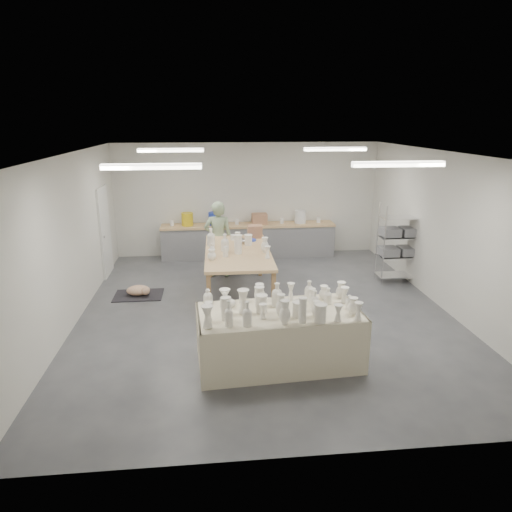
{
  "coord_description": "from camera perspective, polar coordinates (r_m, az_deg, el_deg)",
  "views": [
    {
      "loc": [
        -1.0,
        -8.11,
        3.58
      ],
      "look_at": [
        -0.15,
        0.24,
        1.05
      ],
      "focal_mm": 32.0,
      "sensor_mm": 36.0,
      "label": 1
    }
  ],
  "objects": [
    {
      "name": "cat",
      "position": [
        9.92,
        -14.39,
        -4.17
      ],
      "size": [
        0.58,
        0.5,
        0.21
      ],
      "rotation": [
        0.0,
        0.0,
        0.4
      ],
      "color": "white",
      "rests_on": "rug"
    },
    {
      "name": "wire_shelf",
      "position": [
        10.74,
        17.41,
        1.62
      ],
      "size": [
        0.88,
        0.48,
        1.8
      ],
      "color": "silver",
      "rests_on": "ground"
    },
    {
      "name": "back_counter",
      "position": [
        12.23,
        -1.01,
        2.11
      ],
      "size": [
        4.6,
        0.6,
        1.24
      ],
      "color": "tan",
      "rests_on": "ground"
    },
    {
      "name": "drying_table",
      "position": [
        6.96,
        2.87,
        -9.84
      ],
      "size": [
        2.49,
        1.3,
        1.22
      ],
      "rotation": [
        0.0,
        0.0,
        0.07
      ],
      "color": "olive",
      "rests_on": "ground"
    },
    {
      "name": "red_stool",
      "position": [
        11.09,
        -4.68,
        -0.75
      ],
      "size": [
        0.39,
        0.39,
        0.29
      ],
      "rotation": [
        0.0,
        0.0,
        -0.36
      ],
      "color": "#A91822",
      "rests_on": "ground"
    },
    {
      "name": "rug",
      "position": [
        9.98,
        -14.46,
        -4.76
      ],
      "size": [
        1.0,
        0.7,
        0.02
      ],
      "primitive_type": "cube",
      "color": "black",
      "rests_on": "ground"
    },
    {
      "name": "potter",
      "position": [
        10.65,
        -4.73,
        2.11
      ],
      "size": [
        0.69,
        0.48,
        1.79
      ],
      "primitive_type": "imported",
      "rotation": [
        0.0,
        0.0,
        3.06
      ],
      "color": "gray",
      "rests_on": "ground"
    },
    {
      "name": "work_table",
      "position": [
        9.44,
        -2.25,
        0.76
      ],
      "size": [
        1.35,
        2.66,
        1.37
      ],
      "rotation": [
        0.0,
        0.0,
        -0.01
      ],
      "color": "tan",
      "rests_on": "ground"
    },
    {
      "name": "room",
      "position": [
        8.39,
        0.38,
        6.28
      ],
      "size": [
        8.0,
        8.02,
        3.0
      ],
      "color": "#424449",
      "rests_on": "ground"
    }
  ]
}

